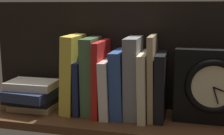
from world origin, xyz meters
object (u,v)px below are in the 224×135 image
object	(u,v)px
book_gray_chess	(133,77)
book_stack_side	(32,95)
book_red_requiem	(101,78)
book_green_romantic	(91,76)
book_tan_shortstories	(152,77)
framed_clock	(212,86)
book_white_catcher	(109,87)
book_cream_twain	(145,85)
book_yellow_seinlanguage	(73,74)
book_navy_bierce	(82,86)
book_blue_modern	(120,83)
book_black_skeptic	(161,86)

from	to	relation	value
book_gray_chess	book_stack_side	distance (cm)	35.17
book_red_requiem	book_stack_side	world-z (taller)	book_red_requiem
book_green_romantic	book_tan_shortstories	distance (cm)	19.66
book_green_romantic	framed_clock	xyz separation A→B (cm)	(37.32, -0.45, -1.07)
book_white_catcher	book_gray_chess	size ratio (longest dim) A/B	0.72
book_cream_twain	book_yellow_seinlanguage	bearing A→B (deg)	180.00
book_yellow_seinlanguage	book_red_requiem	distance (cm)	9.58
book_red_requiem	book_stack_side	bearing A→B (deg)	-176.20
book_navy_bierce	book_blue_modern	bearing A→B (deg)	0.00
book_white_catcher	book_blue_modern	xyz separation A→B (cm)	(3.54, 0.00, 1.44)
book_cream_twain	framed_clock	distance (cm)	20.03
book_red_requiem	book_stack_side	xyz separation A→B (cm)	(-23.79, -1.58, -7.04)
book_blue_modern	framed_clock	bearing A→B (deg)	-0.93
book_yellow_seinlanguage	book_cream_twain	bearing A→B (deg)	0.00
book_navy_bierce	book_gray_chess	world-z (taller)	book_gray_chess
book_black_skeptic	book_red_requiem	bearing A→B (deg)	180.00
book_cream_twain	framed_clock	bearing A→B (deg)	-1.30
book_navy_bierce	book_green_romantic	distance (cm)	4.84
book_yellow_seinlanguage	book_blue_modern	distance (cm)	15.93
book_stack_side	framed_clock	bearing A→B (deg)	1.12
book_green_romantic	book_black_skeptic	size ratio (longest dim) A/B	1.20
book_yellow_seinlanguage	framed_clock	xyz separation A→B (cm)	(43.61, -0.45, -1.42)
book_red_requiem	book_white_catcher	size ratio (longest dim) A/B	1.32
book_blue_modern	book_stack_side	bearing A→B (deg)	-176.98
book_green_romantic	book_black_skeptic	bearing A→B (deg)	0.00
book_black_skeptic	framed_clock	size ratio (longest dim) A/B	0.92
framed_clock	book_cream_twain	bearing A→B (deg)	178.70
book_blue_modern	book_tan_shortstories	world-z (taller)	book_tan_shortstories
book_blue_modern	book_cream_twain	xyz separation A→B (cm)	(7.83, 0.00, -0.17)
book_green_romantic	book_cream_twain	bearing A→B (deg)	0.00
book_tan_shortstories	framed_clock	bearing A→B (deg)	-1.47
book_cream_twain	book_tan_shortstories	bearing A→B (deg)	0.00
book_blue_modern	framed_clock	world-z (taller)	framed_clock
book_gray_chess	book_black_skeptic	distance (cm)	8.87
book_navy_bierce	book_stack_side	xyz separation A→B (cm)	(-17.35, -1.58, -3.83)
book_tan_shortstories	book_stack_side	size ratio (longest dim) A/B	1.47
book_cream_twain	book_tan_shortstories	world-z (taller)	book_tan_shortstories
book_green_romantic	book_red_requiem	distance (cm)	3.29
book_gray_chess	book_cream_twain	distance (cm)	4.24
book_tan_shortstories	book_blue_modern	bearing A→B (deg)	180.00
book_tan_shortstories	book_black_skeptic	xyz separation A→B (cm)	(2.65, 0.00, -2.65)
book_green_romantic	book_cream_twain	size ratio (longest dim) A/B	1.20
book_gray_chess	book_stack_side	bearing A→B (deg)	-177.36
book_gray_chess	book_red_requiem	bearing A→B (deg)	180.00
book_gray_chess	book_black_skeptic	bearing A→B (deg)	0.00
book_gray_chess	framed_clock	bearing A→B (deg)	-1.10
book_navy_bierce	framed_clock	world-z (taller)	framed_clock
book_yellow_seinlanguage	book_red_requiem	xyz separation A→B (cm)	(9.55, 0.00, -0.80)
book_black_skeptic	book_white_catcher	bearing A→B (deg)	180.00
book_blue_modern	book_gray_chess	distance (cm)	4.75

